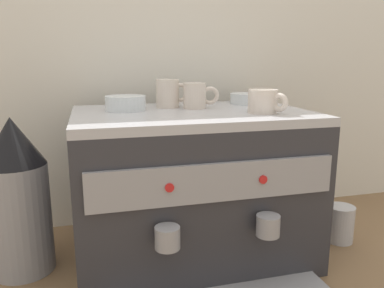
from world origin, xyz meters
TOP-DOWN VIEW (x-y plane):
  - ground_plane at (0.00, 0.00)m, footprint 4.00×4.00m
  - tiled_backsplash_wall at (0.00, 0.31)m, footprint 2.80×0.03m
  - espresso_machine at (0.00, -0.00)m, footprint 0.63×0.53m
  - ceramic_cup_0 at (-0.04, 0.10)m, footprint 0.10×0.07m
  - ceramic_cup_1 at (0.17, -0.09)m, footprint 0.08×0.10m
  - ceramic_cup_2 at (0.03, 0.05)m, footprint 0.10×0.06m
  - ceramic_bowl_0 at (0.21, 0.12)m, footprint 0.10×0.10m
  - ceramic_bowl_1 at (-0.17, 0.06)m, footprint 0.11×0.11m
  - coffee_grinder at (-0.46, 0.04)m, footprint 0.16×0.16m
  - milk_pitcher at (0.47, -0.04)m, footprint 0.08×0.08m

SIDE VIEW (x-z plane):
  - ground_plane at x=0.00m, z-range 0.00..0.00m
  - milk_pitcher at x=0.47m, z-range 0.00..0.12m
  - espresso_machine at x=0.00m, z-range 0.00..0.42m
  - coffee_grinder at x=-0.46m, z-range 0.00..0.42m
  - ceramic_bowl_0 at x=0.21m, z-range 0.42..0.46m
  - ceramic_bowl_1 at x=-0.17m, z-range 0.42..0.46m
  - tiled_backsplash_wall at x=0.00m, z-range 0.00..0.91m
  - ceramic_cup_1 at x=0.17m, z-range 0.42..0.49m
  - ceramic_cup_2 at x=0.03m, z-range 0.42..0.50m
  - ceramic_cup_0 at x=-0.04m, z-range 0.42..0.51m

